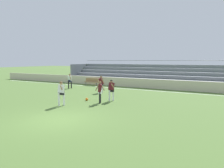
{
  "coord_description": "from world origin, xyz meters",
  "views": [
    {
      "loc": [
        7.59,
        -7.88,
        3.09
      ],
      "look_at": [
        -0.66,
        6.93,
        1.15
      ],
      "focal_mm": 33.41,
      "sensor_mm": 36.0,
      "label": 1
    }
  ],
  "objects_px": {
    "bench_near_bin": "(91,81)",
    "player_dark_dropping_back": "(111,88)",
    "bleacher_stand": "(157,74)",
    "player_dark_challenging": "(101,83)",
    "player_white_trailing_run": "(61,91)",
    "player_white_wide_right": "(70,80)",
    "player_dark_pressing_high": "(100,90)",
    "soccer_ball": "(87,99)"
  },
  "relations": [
    {
      "from": "bench_near_bin",
      "to": "player_dark_dropping_back",
      "type": "relative_size",
      "value": 1.1
    },
    {
      "from": "bench_near_bin",
      "to": "player_dark_dropping_back",
      "type": "distance_m",
      "value": 10.08
    },
    {
      "from": "bleacher_stand",
      "to": "player_dark_dropping_back",
      "type": "relative_size",
      "value": 14.78
    },
    {
      "from": "player_dark_dropping_back",
      "to": "player_dark_challenging",
      "type": "xyz_separation_m",
      "value": [
        -2.87,
        3.11,
        -0.01
      ]
    },
    {
      "from": "bleacher_stand",
      "to": "player_white_trailing_run",
      "type": "distance_m",
      "value": 14.7
    },
    {
      "from": "player_white_wide_right",
      "to": "bench_near_bin",
      "type": "bearing_deg",
      "value": 79.54
    },
    {
      "from": "player_dark_pressing_high",
      "to": "player_dark_dropping_back",
      "type": "xyz_separation_m",
      "value": [
        0.33,
        1.09,
        0.01
      ]
    },
    {
      "from": "player_dark_challenging",
      "to": "player_white_trailing_run",
      "type": "height_order",
      "value": "player_white_trailing_run"
    },
    {
      "from": "player_dark_pressing_high",
      "to": "player_dark_dropping_back",
      "type": "height_order",
      "value": "player_dark_dropping_back"
    },
    {
      "from": "bench_near_bin",
      "to": "soccer_ball",
      "type": "distance_m",
      "value": 9.68
    },
    {
      "from": "player_dark_pressing_high",
      "to": "player_white_wide_right",
      "type": "bearing_deg",
      "value": 144.51
    },
    {
      "from": "bench_near_bin",
      "to": "player_dark_pressing_high",
      "type": "distance_m",
      "value": 10.68
    },
    {
      "from": "bench_near_bin",
      "to": "soccer_ball",
      "type": "bearing_deg",
      "value": -57.39
    },
    {
      "from": "player_dark_dropping_back",
      "to": "player_white_wide_right",
      "type": "relative_size",
      "value": 1.01
    },
    {
      "from": "player_dark_pressing_high",
      "to": "player_white_trailing_run",
      "type": "height_order",
      "value": "player_white_trailing_run"
    },
    {
      "from": "bench_near_bin",
      "to": "player_dark_challenging",
      "type": "height_order",
      "value": "player_dark_challenging"
    },
    {
      "from": "bench_near_bin",
      "to": "player_white_wide_right",
      "type": "bearing_deg",
      "value": -100.46
    },
    {
      "from": "player_white_trailing_run",
      "to": "soccer_ball",
      "type": "height_order",
      "value": "player_white_trailing_run"
    },
    {
      "from": "player_dark_dropping_back",
      "to": "player_white_wide_right",
      "type": "xyz_separation_m",
      "value": [
        -7.52,
        4.04,
        -0.01
      ]
    },
    {
      "from": "player_white_trailing_run",
      "to": "bench_near_bin",
      "type": "bearing_deg",
      "value": 114.48
    },
    {
      "from": "player_dark_pressing_high",
      "to": "player_white_trailing_run",
      "type": "distance_m",
      "value": 2.73
    },
    {
      "from": "player_dark_dropping_back",
      "to": "soccer_ball",
      "type": "bearing_deg",
      "value": -154.0
    },
    {
      "from": "player_dark_pressing_high",
      "to": "soccer_ball",
      "type": "relative_size",
      "value": 7.32
    },
    {
      "from": "player_dark_pressing_high",
      "to": "player_white_trailing_run",
      "type": "bearing_deg",
      "value": -132.38
    },
    {
      "from": "bleacher_stand",
      "to": "soccer_ball",
      "type": "xyz_separation_m",
      "value": [
        -1.75,
        -12.25,
        -1.24
      ]
    },
    {
      "from": "player_dark_challenging",
      "to": "player_dark_dropping_back",
      "type": "bearing_deg",
      "value": -47.33
    },
    {
      "from": "bleacher_stand",
      "to": "player_dark_dropping_back",
      "type": "height_order",
      "value": "bleacher_stand"
    },
    {
      "from": "player_dark_pressing_high",
      "to": "player_dark_challenging",
      "type": "relative_size",
      "value": 0.99
    },
    {
      "from": "player_dark_dropping_back",
      "to": "player_white_wide_right",
      "type": "height_order",
      "value": "player_dark_dropping_back"
    },
    {
      "from": "player_dark_dropping_back",
      "to": "soccer_ball",
      "type": "distance_m",
      "value": 2.08
    },
    {
      "from": "bench_near_bin",
      "to": "player_white_wide_right",
      "type": "distance_m",
      "value": 3.36
    },
    {
      "from": "bench_near_bin",
      "to": "player_white_wide_right",
      "type": "xyz_separation_m",
      "value": [
        -0.61,
        -3.28,
        0.41
      ]
    },
    {
      "from": "player_dark_dropping_back",
      "to": "bench_near_bin",
      "type": "bearing_deg",
      "value": 133.39
    },
    {
      "from": "player_white_trailing_run",
      "to": "bleacher_stand",
      "type": "bearing_deg",
      "value": 81.31
    },
    {
      "from": "player_dark_pressing_high",
      "to": "bleacher_stand",
      "type": "bearing_deg",
      "value": 88.26
    },
    {
      "from": "player_dark_pressing_high",
      "to": "soccer_ball",
      "type": "xyz_separation_m",
      "value": [
        -1.37,
        0.26,
        -0.84
      ]
    },
    {
      "from": "player_white_wide_right",
      "to": "player_dark_challenging",
      "type": "relative_size",
      "value": 1.0
    },
    {
      "from": "player_dark_pressing_high",
      "to": "soccer_ball",
      "type": "bearing_deg",
      "value": 169.37
    },
    {
      "from": "bleacher_stand",
      "to": "player_white_trailing_run",
      "type": "xyz_separation_m",
      "value": [
        -2.22,
        -14.53,
        -0.36
      ]
    },
    {
      "from": "player_dark_pressing_high",
      "to": "player_white_trailing_run",
      "type": "relative_size",
      "value": 0.96
    },
    {
      "from": "player_dark_pressing_high",
      "to": "player_dark_dropping_back",
      "type": "distance_m",
      "value": 1.14
    },
    {
      "from": "player_dark_pressing_high",
      "to": "player_dark_challenging",
      "type": "height_order",
      "value": "player_dark_challenging"
    }
  ]
}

